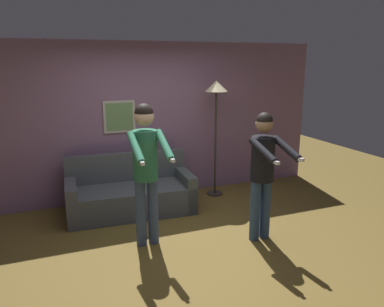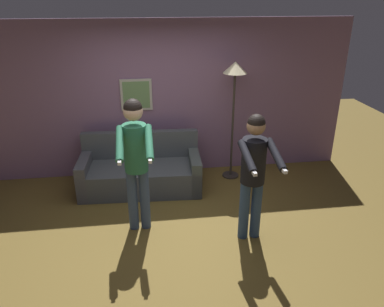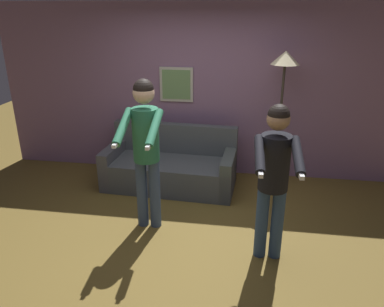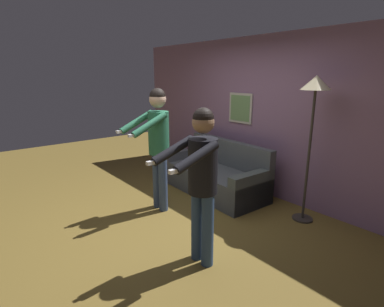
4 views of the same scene
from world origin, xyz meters
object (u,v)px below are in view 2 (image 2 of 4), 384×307
at_px(person_standing_left, 136,153).
at_px(couch, 141,172).
at_px(torchiere_lamp, 235,79).
at_px(person_standing_right, 254,167).

bearing_deg(person_standing_left, couch, 88.37).
xyz_separation_m(torchiere_lamp, person_standing_left, (-1.58, -1.37, -0.59)).
distance_m(person_standing_left, person_standing_right, 1.47).
xyz_separation_m(person_standing_left, person_standing_right, (1.41, -0.40, -0.09)).
relative_size(torchiere_lamp, person_standing_left, 1.09).
xyz_separation_m(torchiere_lamp, person_standing_right, (-0.17, -1.77, -0.68)).
bearing_deg(person_standing_right, couch, 131.71).
height_order(couch, torchiere_lamp, torchiere_lamp).
distance_m(torchiere_lamp, person_standing_left, 2.17).
distance_m(couch, torchiere_lamp, 2.11).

